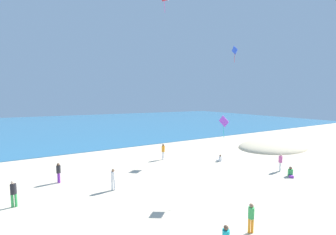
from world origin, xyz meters
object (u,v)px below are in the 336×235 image
person_6 (290,173)px  person_7 (220,159)px  kite_purple (224,122)px  person_0 (113,178)px  person_8 (251,216)px  person_4 (163,150)px  person_2 (59,171)px  person_5 (14,192)px  person_1 (280,161)px  kite_blue (235,51)px

person_6 → person_7: (-1.93, 5.75, -0.05)m
person_7 → kite_purple: 8.28m
person_0 → person_6: size_ratio=1.87×
person_7 → person_0: bearing=75.7°
person_6 → person_8: (-8.49, -3.14, 0.51)m
person_0 → person_4: (6.23, 4.63, 0.08)m
person_8 → kite_purple: (1.83, 3.68, 3.80)m
person_2 → person_4: bearing=164.0°
person_6 → kite_purple: kite_purple is taller
person_5 → person_6: (18.12, -4.91, -0.59)m
person_4 → person_1: bearing=21.2°
person_0 → person_6: (12.71, -4.34, -0.55)m
person_4 → person_7: size_ratio=2.46×
person_1 → person_4: person_4 is taller
person_8 → kite_blue: (10.29, 10.88, 10.56)m
person_5 → kite_blue: bearing=-79.1°
person_2 → person_6: bearing=129.9°
person_7 → kite_blue: kite_blue is taller
kite_blue → person_8: bearing=-133.4°
person_0 → person_7: size_ratio=2.24×
person_7 → person_8: (-6.56, -8.89, 0.56)m
person_0 → person_5: person_5 is taller
person_1 → person_5: (-18.57, 3.77, 0.02)m
person_8 → kite_blue: kite_blue is taller
person_5 → person_7: bearing=-84.2°
person_1 → person_8: person_1 is taller
person_5 → kite_blue: size_ratio=0.85×
person_4 → person_5: (-11.64, -4.05, -0.04)m
person_1 → kite_purple: size_ratio=1.01×
person_0 → person_7: person_0 is taller
person_1 → kite_blue: 12.47m
person_2 → person_5: person_5 is taller
person_1 → kite_purple: kite_purple is taller
person_2 → kite_blue: bearing=156.0°
person_0 → person_8: (4.22, -7.48, -0.04)m
person_0 → kite_purple: kite_purple is taller
person_7 → person_2: bearing=60.9°
person_8 → kite_blue: bearing=-23.5°
person_0 → person_2: 4.46m
person_8 → person_6: bearing=-49.8°
person_4 → person_5: 12.32m
person_2 → person_4: person_4 is taller
person_0 → person_2: (-3.10, 3.20, -0.00)m
person_0 → person_7: bearing=-45.0°
person_6 → kite_purple: 7.95m
person_5 → person_1: bearing=-98.6°
person_0 → person_4: size_ratio=0.91×
person_5 → kite_blue: kite_blue is taller
person_0 → kite_blue: 18.24m
person_1 → kite_purple: bearing=-114.9°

